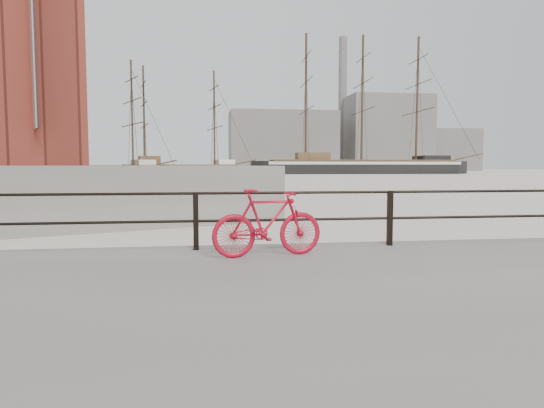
{
  "coord_description": "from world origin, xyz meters",
  "views": [
    {
      "loc": [
        -3.32,
        -8.56,
        1.81
      ],
      "look_at": [
        -1.95,
        1.5,
        1.0
      ],
      "focal_mm": 32.0,
      "sensor_mm": 36.0,
      "label": 1
    }
  ],
  "objects_px": {
    "barque_black": "(361,174)",
    "schooner_mid": "(181,175)",
    "bicycle": "(268,223)",
    "schooner_left": "(96,177)"
  },
  "relations": [
    {
      "from": "barque_black",
      "to": "schooner_mid",
      "type": "distance_m",
      "value": 39.43
    },
    {
      "from": "bicycle",
      "to": "schooner_left",
      "type": "xyz_separation_m",
      "value": [
        -18.5,
        73.47,
        -0.89
      ]
    },
    {
      "from": "barque_black",
      "to": "schooner_left",
      "type": "distance_m",
      "value": 54.59
    },
    {
      "from": "bicycle",
      "to": "schooner_mid",
      "type": "distance_m",
      "value": 82.36
    },
    {
      "from": "schooner_mid",
      "to": "schooner_left",
      "type": "distance_m",
      "value": 15.66
    },
    {
      "from": "bicycle",
      "to": "barque_black",
      "type": "bearing_deg",
      "value": 61.78
    },
    {
      "from": "schooner_mid",
      "to": "schooner_left",
      "type": "bearing_deg",
      "value": -159.33
    },
    {
      "from": "barque_black",
      "to": "schooner_mid",
      "type": "bearing_deg",
      "value": -161.64
    },
    {
      "from": "barque_black",
      "to": "schooner_left",
      "type": "height_order",
      "value": "barque_black"
    },
    {
      "from": "bicycle",
      "to": "schooner_mid",
      "type": "xyz_separation_m",
      "value": [
        -5.48,
        82.17,
        -0.89
      ]
    }
  ]
}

